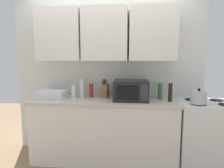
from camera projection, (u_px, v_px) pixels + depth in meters
wall_back_with_cabinets at (106, 53)px, 2.95m from camera, size 2.92×0.38×2.60m
counter_run at (104, 130)px, 2.86m from camera, size 2.05×0.63×0.90m
stove_range at (206, 134)px, 2.69m from camera, size 0.76×0.64×0.91m
kettle at (199, 97)px, 2.50m from camera, size 0.20×0.20×0.20m
microwave at (131, 90)px, 2.75m from camera, size 0.48×0.37×0.28m
dish_rack at (52, 94)px, 2.88m from camera, size 0.38×0.30×0.12m
knife_block at (105, 91)px, 2.95m from camera, size 0.12×0.13×0.28m
bottle_green_oil at (160, 91)px, 2.83m from camera, size 0.06×0.06×0.25m
bottle_clear_tall at (82, 89)px, 2.94m from camera, size 0.07×0.07×0.28m
bottle_red_sauce at (91, 90)px, 2.97m from camera, size 0.06×0.06×0.23m
bottle_white_jar at (73, 92)px, 2.90m from camera, size 0.06×0.06×0.20m
bottle_soy_dark at (170, 92)px, 2.66m from camera, size 0.05×0.05×0.28m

